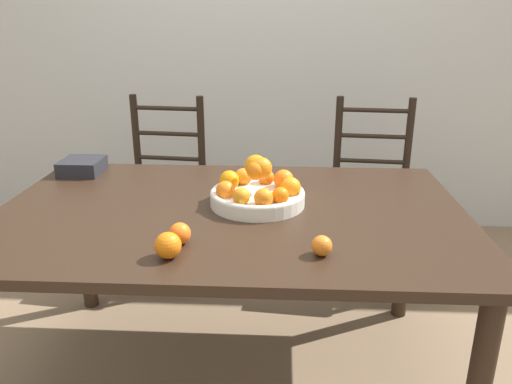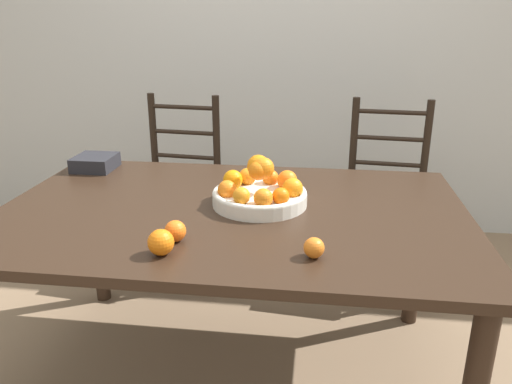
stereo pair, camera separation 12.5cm
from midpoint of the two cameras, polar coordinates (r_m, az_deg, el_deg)
The scene contains 10 objects.
ground_plane at distance 2.19m, azimuth -0.71°, elevation -19.78°, with size 12.00×12.00×0.00m, color #7F664C.
wall_back at distance 3.31m, azimuth 3.39°, elevation 18.02°, with size 8.00×0.06×2.60m.
dining_table at distance 1.85m, azimuth -0.80°, elevation -4.18°, with size 1.70×1.10×0.72m.
fruit_bowl at distance 1.84m, azimuth 2.41°, elevation 0.08°, with size 0.35×0.35×0.18m.
orange_loose_0 at distance 1.47m, azimuth 9.09°, elevation -6.36°, with size 0.06×0.06×0.06m.
orange_loose_1 at distance 1.48m, azimuth -8.45°, elevation -5.75°, with size 0.08×0.08×0.08m.
orange_loose_2 at distance 1.56m, azimuth -6.96°, elevation -4.49°, with size 0.07×0.07×0.07m.
chair_left at distance 2.81m, azimuth -7.67°, elevation 0.44°, with size 0.46×0.44×0.98m.
chair_right at distance 2.75m, azimuth 15.88°, elevation -0.59°, with size 0.45×0.44×0.98m.
book_stack at distance 2.37m, azimuth -16.48°, elevation 3.23°, with size 0.17×0.18×0.06m.
Camera 2 is at (0.31, -1.67, 1.39)m, focal length 35.00 mm.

